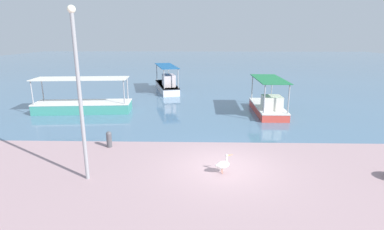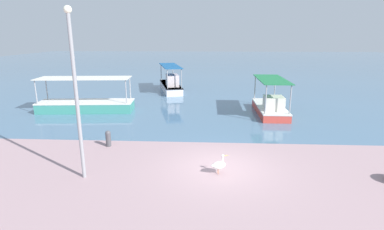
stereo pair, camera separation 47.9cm
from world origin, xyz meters
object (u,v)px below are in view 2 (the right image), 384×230
Objects in this scene: fishing_boat_far_left at (171,85)px; pelican at (219,165)px; lamp_post at (76,87)px; fishing_boat_outer at (86,104)px; fishing_boat_near_right at (270,106)px; mooring_bollard at (108,138)px.

pelican is (4.13, -17.99, -0.29)m from fishing_boat_far_left.
fishing_boat_far_left is 18.82m from lamp_post.
fishing_boat_far_left is at bearing 102.92° from pelican.
fishing_boat_outer is 8.53× the size of pelican.
fishing_boat_far_left reaches higher than fishing_boat_near_right.
fishing_boat_near_right is 0.75× the size of fishing_boat_outer.
mooring_bollard is at bearing -94.68° from fishing_boat_far_left.
fishing_boat_far_left is at bearing 86.59° from lamp_post.
fishing_boat_outer is 13.41m from pelican.
fishing_boat_far_left is at bearing 133.50° from fishing_boat_near_right.
pelican is (9.27, -9.69, -0.15)m from fishing_boat_outer.
fishing_boat_near_right is at bearing -46.50° from fishing_boat_far_left.
fishing_boat_outer is at bearing 133.73° from pelican.
fishing_boat_near_right is 0.81× the size of fishing_boat_far_left.
fishing_boat_outer is at bearing 119.41° from mooring_bollard.
fishing_boat_outer is 7.94m from mooring_bollard.
pelican is at bearing 6.35° from lamp_post.
fishing_boat_near_right reaches higher than fishing_boat_outer.
fishing_boat_outer is 8.43× the size of mooring_bollard.
fishing_boat_near_right is at bearing 67.89° from pelican.
pelican is 6.13m from lamp_post.
pelican is at bearing -46.27° from fishing_boat_outer.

